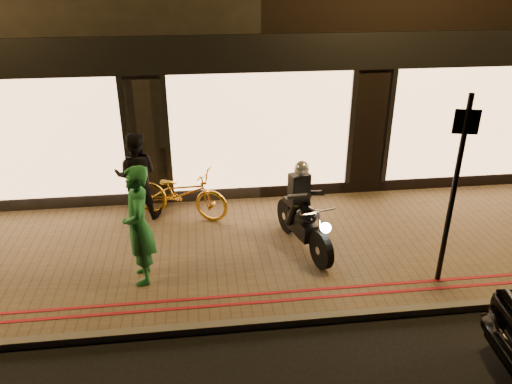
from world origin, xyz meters
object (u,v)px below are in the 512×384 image
(bicycle_gold, at_px, (181,193))
(person_green, at_px, (139,226))
(motorcycle, at_px, (303,216))
(sign_post, at_px, (455,183))

(bicycle_gold, height_order, person_green, person_green)
(motorcycle, height_order, bicycle_gold, motorcycle)
(person_green, bearing_deg, motorcycle, 96.00)
(motorcycle, distance_m, bicycle_gold, 2.54)
(bicycle_gold, xyz_separation_m, person_green, (-0.58, -2.07, 0.46))
(sign_post, distance_m, bicycle_gold, 5.00)
(bicycle_gold, bearing_deg, motorcycle, -100.48)
(bicycle_gold, bearing_deg, sign_post, -99.83)
(sign_post, xyz_separation_m, person_green, (-4.65, 0.59, -0.71))
(sign_post, bearing_deg, bicycle_gold, 146.82)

